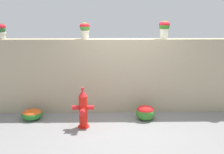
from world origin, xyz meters
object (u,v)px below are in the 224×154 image
(flower_bush_right, at_px, (32,114))
(fire_hydrant, at_px, (83,109))
(potted_plant_1, at_px, (85,29))
(flower_bush_left, at_px, (145,112))
(potted_plant_2, at_px, (164,27))

(flower_bush_right, bearing_deg, fire_hydrant, -19.99)
(potted_plant_1, bearing_deg, fire_hydrant, -89.26)
(potted_plant_1, height_order, flower_bush_left, potted_plant_1)
(potted_plant_1, distance_m, fire_hydrant, 1.99)
(potted_plant_2, height_order, flower_bush_left, potted_plant_2)
(potted_plant_2, xyz_separation_m, flower_bush_right, (-3.21, -0.59, -2.01))
(flower_bush_left, bearing_deg, potted_plant_2, 52.39)
(potted_plant_2, bearing_deg, flower_bush_right, -169.61)
(potted_plant_1, relative_size, flower_bush_right, 0.81)
(potted_plant_1, bearing_deg, potted_plant_2, 0.26)
(potted_plant_1, bearing_deg, flower_bush_left, -24.25)
(potted_plant_1, height_order, flower_bush_right, potted_plant_1)
(potted_plant_1, height_order, potted_plant_2, potted_plant_2)
(flower_bush_left, relative_size, flower_bush_right, 0.90)
(potted_plant_1, xyz_separation_m, flower_bush_right, (-1.26, -0.58, -1.98))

